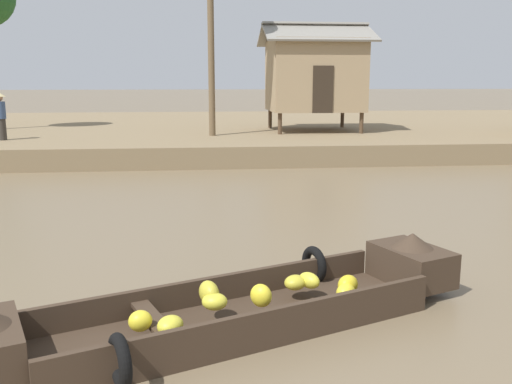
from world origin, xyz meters
TOP-DOWN VIEW (x-y plane):
  - ground_plane at (0.00, 10.00)m, footprint 300.00×300.00m
  - riverbank_strip at (0.00, 26.55)m, footprint 160.00×20.00m
  - banana_boat at (0.51, 4.89)m, footprint 5.94×3.25m
  - stilt_house_left at (4.94, 22.14)m, footprint 4.36×3.87m
  - vendor_person at (-6.76, 19.54)m, footprint 0.44×0.44m

SIDE VIEW (x-z plane):
  - ground_plane at x=0.00m, z-range 0.00..0.00m
  - banana_boat at x=0.51m, z-range -0.13..0.66m
  - riverbank_strip at x=0.00m, z-range 0.00..0.71m
  - vendor_person at x=-6.76m, z-range 0.81..2.47m
  - stilt_house_left at x=4.94m, z-range 0.84..5.22m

